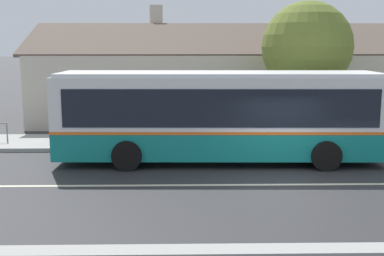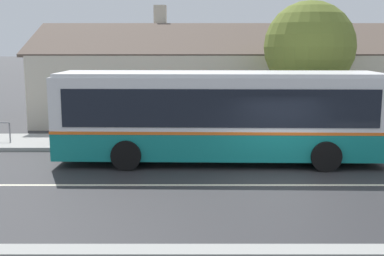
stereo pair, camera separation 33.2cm
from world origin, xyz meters
name	(u,v)px [view 1 (the left image)]	position (x,y,z in m)	size (l,w,h in m)	color
ground_plane	(288,185)	(0.00, 0.00, 0.00)	(300.00, 300.00, 0.00)	#2D2D30
sidewalk_far	(257,142)	(0.00, 6.00, 0.07)	(60.00, 3.00, 0.15)	#9E9E99
curb_near	(340,251)	(0.00, -4.75, 0.06)	(60.00, 0.50, 0.12)	#9E9E99
lane_divider_stripe	(288,185)	(0.00, 0.00, 0.00)	(60.00, 0.16, 0.01)	beige
community_building	(288,84)	(2.86, 13.41, 1.91)	(27.74, 8.79, 6.27)	beige
transit_bus	(219,114)	(-1.84, 2.90, 1.70)	(11.31, 2.95, 3.16)	#147F7A
bench_by_building	(73,134)	(-7.52, 5.26, 0.57)	(1.62, 0.51, 0.94)	brown
street_tree_primary	(307,47)	(2.21, 7.08, 3.98)	(3.88, 3.88, 5.93)	#4C3828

